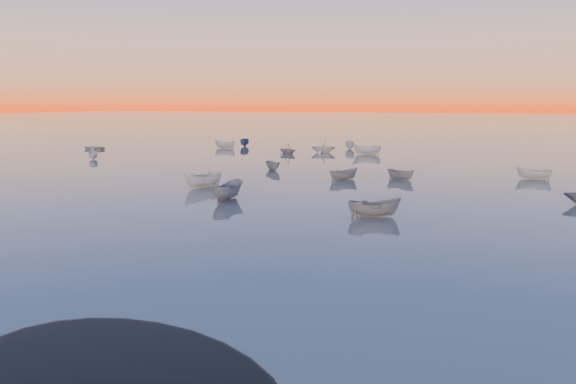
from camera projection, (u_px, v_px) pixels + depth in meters
The scene contains 3 objects.
ground at pixel (397, 142), 114.69m from camera, with size 600.00×600.00×0.00m, color #635A52.
moored_fleet at pixel (335, 167), 71.19m from camera, with size 124.00×58.00×1.20m, color silver, non-canonical shape.
boat_near_center at pixel (374, 217), 40.57m from camera, with size 3.91×1.65×1.35m, color slate.
Camera 1 is at (18.98, -15.45, 8.28)m, focal length 35.00 mm.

